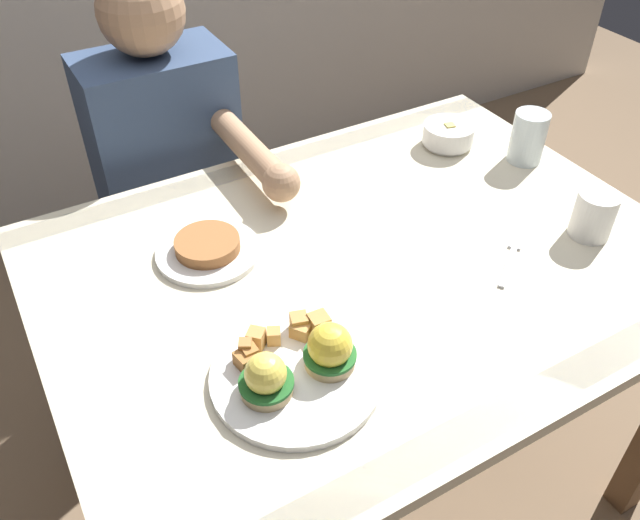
{
  "coord_description": "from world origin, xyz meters",
  "views": [
    {
      "loc": [
        -0.55,
        -0.78,
        1.55
      ],
      "look_at": [
        -0.1,
        0.0,
        0.78
      ],
      "focal_mm": 36.95,
      "sensor_mm": 36.0,
      "label": 1
    }
  ],
  "objects_px": {
    "fork": "(511,258)",
    "water_glass_near": "(527,141)",
    "coffee_mug": "(595,213)",
    "dining_table": "(364,299)",
    "fruit_bowl": "(448,135)",
    "side_plate": "(208,248)",
    "eggs_benedict_plate": "(297,366)",
    "diner_person": "(174,174)"
  },
  "relations": [
    {
      "from": "fruit_bowl",
      "to": "fork",
      "type": "bearing_deg",
      "value": -111.69
    },
    {
      "from": "fruit_bowl",
      "to": "water_glass_near",
      "type": "distance_m",
      "value": 0.18
    },
    {
      "from": "side_plate",
      "to": "eggs_benedict_plate",
      "type": "bearing_deg",
      "value": -89.26
    },
    {
      "from": "fork",
      "to": "side_plate",
      "type": "distance_m",
      "value": 0.58
    },
    {
      "from": "coffee_mug",
      "to": "side_plate",
      "type": "relative_size",
      "value": 0.56
    },
    {
      "from": "dining_table",
      "to": "fork",
      "type": "bearing_deg",
      "value": -29.92
    },
    {
      "from": "coffee_mug",
      "to": "diner_person",
      "type": "xyz_separation_m",
      "value": [
        -0.6,
        0.75,
        -0.14
      ]
    },
    {
      "from": "side_plate",
      "to": "diner_person",
      "type": "height_order",
      "value": "diner_person"
    },
    {
      "from": "coffee_mug",
      "to": "side_plate",
      "type": "xyz_separation_m",
      "value": [
        -0.68,
        0.32,
        -0.04
      ]
    },
    {
      "from": "eggs_benedict_plate",
      "to": "coffee_mug",
      "type": "xyz_separation_m",
      "value": [
        0.68,
        0.03,
        0.02
      ]
    },
    {
      "from": "fruit_bowl",
      "to": "fork",
      "type": "xyz_separation_m",
      "value": [
        -0.16,
        -0.39,
        -0.03
      ]
    },
    {
      "from": "water_glass_near",
      "to": "diner_person",
      "type": "relative_size",
      "value": 0.1
    },
    {
      "from": "dining_table",
      "to": "water_glass_near",
      "type": "xyz_separation_m",
      "value": [
        0.51,
        0.12,
        0.16
      ]
    },
    {
      "from": "coffee_mug",
      "to": "side_plate",
      "type": "bearing_deg",
      "value": 155.09
    },
    {
      "from": "fruit_bowl",
      "to": "side_plate",
      "type": "bearing_deg",
      "value": -171.71
    },
    {
      "from": "coffee_mug",
      "to": "water_glass_near",
      "type": "height_order",
      "value": "water_glass_near"
    },
    {
      "from": "dining_table",
      "to": "fork",
      "type": "height_order",
      "value": "fork"
    },
    {
      "from": "fork",
      "to": "water_glass_near",
      "type": "xyz_separation_m",
      "value": [
        0.27,
        0.26,
        0.05
      ]
    },
    {
      "from": "dining_table",
      "to": "side_plate",
      "type": "relative_size",
      "value": 6.0
    },
    {
      "from": "coffee_mug",
      "to": "fruit_bowl",
      "type": "bearing_deg",
      "value": 94.48
    },
    {
      "from": "dining_table",
      "to": "water_glass_near",
      "type": "distance_m",
      "value": 0.55
    },
    {
      "from": "fruit_bowl",
      "to": "side_plate",
      "type": "height_order",
      "value": "fruit_bowl"
    },
    {
      "from": "dining_table",
      "to": "diner_person",
      "type": "xyz_separation_m",
      "value": [
        -0.18,
        0.6,
        0.02
      ]
    },
    {
      "from": "side_plate",
      "to": "diner_person",
      "type": "distance_m",
      "value": 0.46
    },
    {
      "from": "coffee_mug",
      "to": "fork",
      "type": "distance_m",
      "value": 0.2
    },
    {
      "from": "fork",
      "to": "coffee_mug",
      "type": "bearing_deg",
      "value": -5.11
    },
    {
      "from": "fruit_bowl",
      "to": "water_glass_near",
      "type": "relative_size",
      "value": 1.02
    },
    {
      "from": "eggs_benedict_plate",
      "to": "water_glass_near",
      "type": "relative_size",
      "value": 2.29
    },
    {
      "from": "eggs_benedict_plate",
      "to": "coffee_mug",
      "type": "bearing_deg",
      "value": 2.9
    },
    {
      "from": "eggs_benedict_plate",
      "to": "side_plate",
      "type": "xyz_separation_m",
      "value": [
        -0.0,
        0.35,
        -0.01
      ]
    },
    {
      "from": "fruit_bowl",
      "to": "diner_person",
      "type": "xyz_separation_m",
      "value": [
        -0.57,
        0.34,
        -0.12
      ]
    },
    {
      "from": "diner_person",
      "to": "eggs_benedict_plate",
      "type": "bearing_deg",
      "value": -95.26
    },
    {
      "from": "diner_person",
      "to": "dining_table",
      "type": "bearing_deg",
      "value": -73.57
    },
    {
      "from": "eggs_benedict_plate",
      "to": "side_plate",
      "type": "bearing_deg",
      "value": 90.74
    },
    {
      "from": "fruit_bowl",
      "to": "coffee_mug",
      "type": "bearing_deg",
      "value": -85.52
    },
    {
      "from": "eggs_benedict_plate",
      "to": "water_glass_near",
      "type": "distance_m",
      "value": 0.82
    },
    {
      "from": "fork",
      "to": "water_glass_near",
      "type": "distance_m",
      "value": 0.38
    },
    {
      "from": "coffee_mug",
      "to": "dining_table",
      "type": "bearing_deg",
      "value": 160.17
    },
    {
      "from": "dining_table",
      "to": "diner_person",
      "type": "height_order",
      "value": "diner_person"
    },
    {
      "from": "coffee_mug",
      "to": "water_glass_near",
      "type": "relative_size",
      "value": 0.94
    },
    {
      "from": "dining_table",
      "to": "fork",
      "type": "xyz_separation_m",
      "value": [
        0.24,
        -0.14,
        0.11
      ]
    },
    {
      "from": "water_glass_near",
      "to": "side_plate",
      "type": "relative_size",
      "value": 0.59
    }
  ]
}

